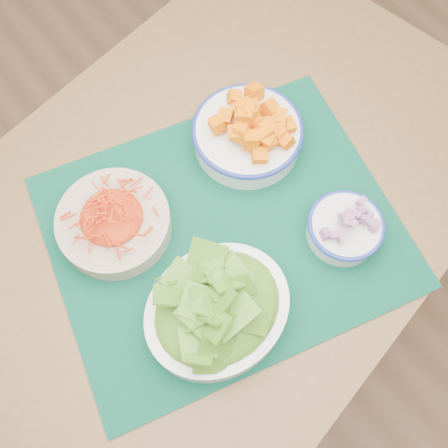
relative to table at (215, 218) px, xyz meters
name	(u,v)px	position (x,y,z in m)	size (l,w,h in m)	color
ground	(228,395)	(-0.16, -0.25, -0.65)	(4.00, 4.00, 0.00)	#9B6F4B
table	(215,218)	(0.00, 0.00, 0.00)	(1.34, 1.01, 0.75)	brown
placemat	(224,231)	(-0.03, -0.07, 0.10)	(0.61, 0.50, 0.00)	#022F22
carrot_bowl	(113,220)	(-0.18, 0.06, 0.14)	(0.22, 0.22, 0.08)	#C2AA90
squash_bowl	(248,129)	(0.12, 0.05, 0.15)	(0.24, 0.24, 0.11)	white
lettuce_bowl	(217,308)	(-0.13, -0.18, 0.15)	(0.25, 0.22, 0.11)	white
onion_bowl	(345,226)	(0.14, -0.20, 0.14)	(0.16, 0.16, 0.07)	silver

